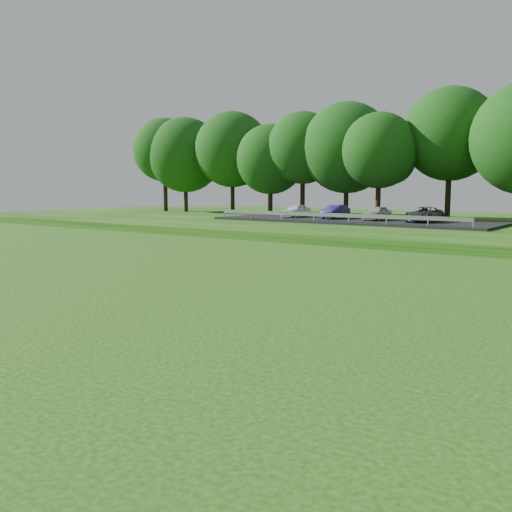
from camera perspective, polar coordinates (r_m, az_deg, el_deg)
The scene contains 1 object.
parking_lot at distance 49.04m, azimuth 10.17°, elevation 3.85°, with size 24.00×9.00×1.38m.
Camera 1 is at (-1.78, -11.05, 3.63)m, focal length 40.00 mm.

